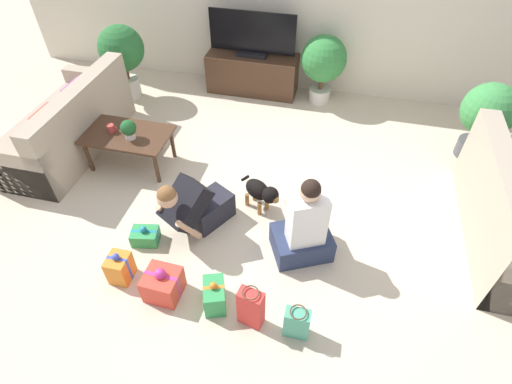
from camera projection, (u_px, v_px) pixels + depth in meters
name	position (u px, v px, depth m)	size (l,w,h in m)	color
ground_plane	(257.00, 209.00, 4.18)	(16.00, 16.00, 0.00)	beige
sofa_left	(68.00, 127.00, 4.73)	(0.84, 1.83, 0.84)	tan
coffee_table	(128.00, 137.00, 4.45)	(0.94, 0.58, 0.42)	#472D1E
tv_console	(252.00, 74.00, 5.73)	(1.27, 0.45, 0.55)	#472D1E
tv	(252.00, 37.00, 5.35)	(1.18, 0.20, 0.60)	black
potted_plant_back_right	(323.00, 61.00, 5.30)	(0.61, 0.61, 0.94)	beige
potted_plant_corner_right	(487.00, 114.00, 4.43)	(0.59, 0.59, 0.93)	#4C4C51
potted_plant_corner_left	(122.00, 52.00, 5.33)	(0.60, 0.60, 1.03)	beige
person_kneeling	(195.00, 206.00, 3.77)	(0.63, 0.78, 0.74)	#23232D
person_sitting	(304.00, 229.00, 3.54)	(0.64, 0.61, 0.94)	#283351
dog	(261.00, 192.00, 4.00)	(0.46, 0.33, 0.38)	black
gift_box_a	(145.00, 236.00, 3.82)	(0.28, 0.23, 0.20)	#2D934C
gift_box_b	(214.00, 295.00, 3.30)	(0.25, 0.31, 0.30)	#2D934C
gift_box_c	(163.00, 284.00, 3.37)	(0.30, 0.28, 0.33)	red
gift_box_d	(120.00, 268.00, 3.48)	(0.18, 0.21, 0.32)	orange
gift_bag_a	(297.00, 323.00, 3.09)	(0.20, 0.13, 0.33)	#4CA384
gift_bag_b	(251.00, 308.00, 3.13)	(0.22, 0.15, 0.43)	red
mug	(111.00, 128.00, 4.41)	(0.12, 0.08, 0.09)	#B23D38
tabletop_plant	(129.00, 129.00, 4.27)	(0.17, 0.17, 0.22)	beige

